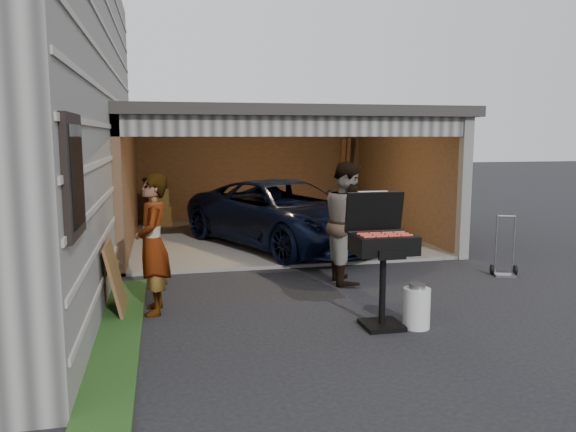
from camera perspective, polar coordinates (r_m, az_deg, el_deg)
The scene contains 10 objects.
ground at distance 6.73m, azimuth 2.85°, elevation -12.32°, with size 80.00×80.00×0.00m, color black.
groundcover_strip at distance 5.60m, azimuth -17.90°, elevation -16.74°, with size 0.50×8.00×0.06m, color #193814.
garage at distance 13.11m, azimuth -1.84°, elevation 6.02°, with size 6.80×6.30×2.90m.
minivan at distance 11.68m, azimuth -0.34°, elevation -0.05°, with size 2.28×4.94×1.37m, color black.
woman at distance 7.63m, azimuth -13.57°, elevation -2.78°, with size 0.68×0.45×1.87m, color silver.
man at distance 9.05m, azimuth 6.10°, elevation -0.63°, with size 0.95×0.74×1.95m, color #4E311E.
bbq_grill at distance 6.96m, azimuth 9.54°, elevation -3.27°, with size 0.75×0.65×1.66m.
propane_tank at distance 7.18m, azimuth 12.92°, elevation -9.10°, with size 0.33×0.33×0.50m, color silver.
plywood_panel at distance 7.79m, azimuth -17.09°, elevation -6.13°, with size 0.04×0.87×0.97m, color brown.
hand_truck at distance 10.23m, azimuth 21.14°, elevation -4.56°, with size 0.46×0.42×1.04m.
Camera 1 is at (-1.70, -6.07, 2.35)m, focal length 35.00 mm.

